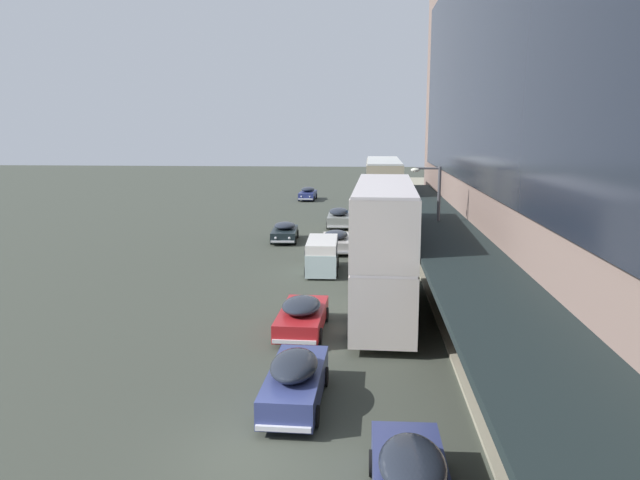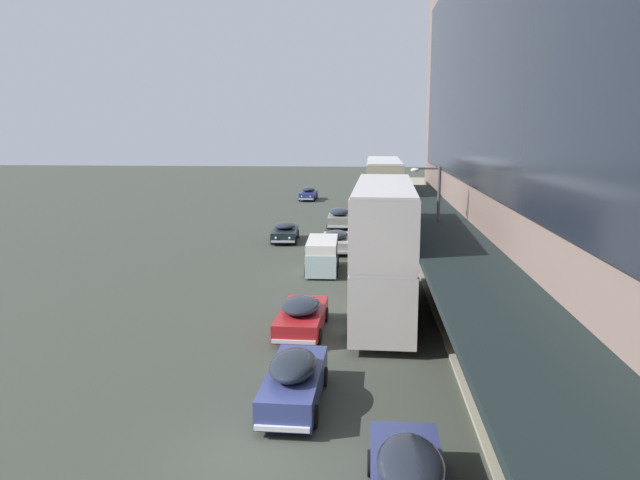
% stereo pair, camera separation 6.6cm
% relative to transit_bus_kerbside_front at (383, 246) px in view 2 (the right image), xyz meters
% --- Properties ---
extents(ground, '(240.00, 240.00, 0.00)m').
position_rel_transit_bus_kerbside_front_xyz_m(ground, '(-3.66, -12.75, -3.24)').
color(ground, '#3A3F35').
extents(transit_bus_kerbside_front, '(3.06, 11.13, 6.02)m').
position_rel_transit_bus_kerbside_front_xyz_m(transit_bus_kerbside_front, '(0.00, 0.00, 0.00)').
color(transit_bus_kerbside_front, beige).
rests_on(transit_bus_kerbside_front, ground).
extents(transit_bus_kerbside_rear, '(2.82, 11.10, 6.05)m').
position_rel_transit_bus_kerbside_front_xyz_m(transit_bus_kerbside_rear, '(0.55, 19.37, 0.02)').
color(transit_bus_kerbside_rear, tan).
rests_on(transit_bus_kerbside_rear, ground).
extents(transit_bus_kerbside_far, '(2.98, 11.17, 3.21)m').
position_rel_transit_bus_kerbside_front_xyz_m(transit_bus_kerbside_far, '(0.16, 32.66, -1.41)').
color(transit_bus_kerbside_far, '#3E6796').
rests_on(transit_bus_kerbside_far, ground).
extents(sedan_oncoming_front, '(2.12, 5.00, 1.45)m').
position_rel_transit_bus_kerbside_front_xyz_m(sedan_oncoming_front, '(-2.77, 14.86, -2.52)').
color(sedan_oncoming_front, beige).
rests_on(sedan_oncoming_front, ground).
extents(sedan_oncoming_rear, '(2.00, 4.95, 1.64)m').
position_rel_transit_bus_kerbside_front_xyz_m(sedan_oncoming_rear, '(-2.99, 25.51, -2.44)').
color(sedan_oncoming_rear, gray).
rests_on(sedan_oncoming_rear, ground).
extents(sedan_trailing_mid, '(1.96, 4.79, 1.51)m').
position_rel_transit_bus_kerbside_front_xyz_m(sedan_trailing_mid, '(-7.41, 45.13, -2.50)').
color(sedan_trailing_mid, navy).
rests_on(sedan_trailing_mid, ground).
extents(sedan_second_near, '(2.10, 4.62, 1.40)m').
position_rel_transit_bus_kerbside_front_xyz_m(sedan_second_near, '(-6.78, 18.38, -2.54)').
color(sedan_second_near, black).
rests_on(sedan_second_near, ground).
extents(sedan_far_back, '(1.88, 4.92, 1.67)m').
position_rel_transit_bus_kerbside_front_xyz_m(sedan_far_back, '(-2.97, -9.46, -2.43)').
color(sedan_far_back, navy).
rests_on(sedan_far_back, ground).
extents(sedan_lead_near, '(2.05, 4.90, 1.48)m').
position_rel_transit_bus_kerbside_front_xyz_m(sedan_lead_near, '(-3.43, -2.54, -2.51)').
color(sedan_lead_near, '#A91B1F').
rests_on(sedan_lead_near, ground).
extents(vw_van, '(1.98, 4.58, 1.96)m').
position_rel_transit_bus_kerbside_front_xyz_m(vw_van, '(-3.31, 8.51, -2.15)').
color(vw_van, '#ACC3C4').
rests_on(vw_van, ground).
extents(street_lamp, '(1.50, 0.28, 6.40)m').
position_rel_transit_bus_kerbside_front_xyz_m(street_lamp, '(2.62, 3.63, 0.66)').
color(street_lamp, '#4C4C51').
rests_on(street_lamp, sidewalk_kerb).
extents(fire_hydrant, '(0.20, 0.40, 0.70)m').
position_rel_transit_bus_kerbside_front_xyz_m(fire_hydrant, '(3.12, -6.03, -2.75)').
color(fire_hydrant, red).
rests_on(fire_hydrant, sidewalk_kerb).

